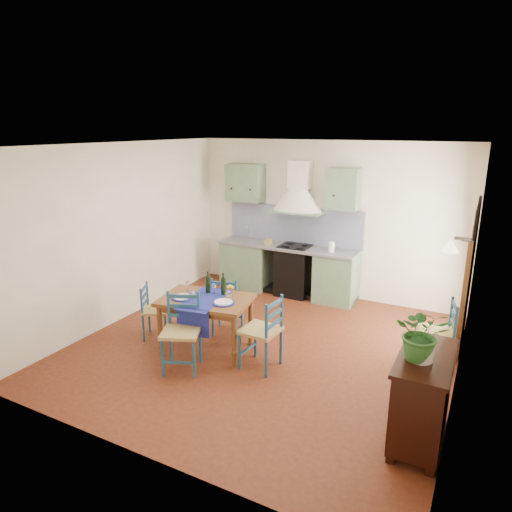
% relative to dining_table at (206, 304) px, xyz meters
% --- Properties ---
extents(floor, '(5.00, 5.00, 0.00)m').
position_rel_dining_table_xyz_m(floor, '(0.66, 0.42, -0.68)').
color(floor, '#4E1910').
rests_on(floor, ground).
extents(back_wall, '(5.00, 0.96, 2.80)m').
position_rel_dining_table_xyz_m(back_wall, '(0.20, 2.71, 0.37)').
color(back_wall, white).
rests_on(back_wall, ground).
extents(right_wall, '(0.26, 5.00, 2.80)m').
position_rel_dining_table_xyz_m(right_wall, '(3.16, 0.70, 0.65)').
color(right_wall, white).
rests_on(right_wall, ground).
extents(left_wall, '(0.04, 5.00, 2.80)m').
position_rel_dining_table_xyz_m(left_wall, '(-1.84, 0.42, 0.72)').
color(left_wall, white).
rests_on(left_wall, ground).
extents(ceiling, '(5.00, 5.00, 0.01)m').
position_rel_dining_table_xyz_m(ceiling, '(0.66, 0.42, 2.12)').
color(ceiling, silver).
rests_on(ceiling, back_wall).
extents(dining_table, '(1.33, 1.03, 1.09)m').
position_rel_dining_table_xyz_m(dining_table, '(0.00, 0.00, 0.00)').
color(dining_table, brown).
rests_on(dining_table, ground).
extents(chair_near, '(0.61, 0.61, 0.99)m').
position_rel_dining_table_xyz_m(chair_near, '(-0.01, -0.56, -0.17)').
color(chair_near, navy).
rests_on(chair_near, ground).
extents(chair_far, '(0.53, 0.53, 0.91)m').
position_rel_dining_table_xyz_m(chair_far, '(-0.03, 0.60, -0.21)').
color(chair_far, navy).
rests_on(chair_far, ground).
extents(chair_left, '(0.51, 0.51, 0.81)m').
position_rel_dining_table_xyz_m(chair_left, '(-0.91, -0.01, -0.26)').
color(chair_left, navy).
rests_on(chair_left, ground).
extents(chair_right, '(0.48, 0.48, 0.98)m').
position_rel_dining_table_xyz_m(chair_right, '(0.91, -0.07, -0.18)').
color(chair_right, navy).
rests_on(chair_right, ground).
extents(chair_spare, '(0.52, 0.52, 0.92)m').
position_rel_dining_table_xyz_m(chair_spare, '(2.90, 0.99, -0.20)').
color(chair_spare, navy).
rests_on(chair_spare, ground).
extents(sideboard, '(0.50, 1.05, 0.94)m').
position_rel_dining_table_xyz_m(sideboard, '(2.92, -0.63, -0.17)').
color(sideboard, black).
rests_on(sideboard, ground).
extents(potted_plant, '(0.55, 0.50, 0.53)m').
position_rel_dining_table_xyz_m(potted_plant, '(2.88, -0.73, 0.52)').
color(potted_plant, '#2E6A2B').
rests_on(potted_plant, sideboard).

